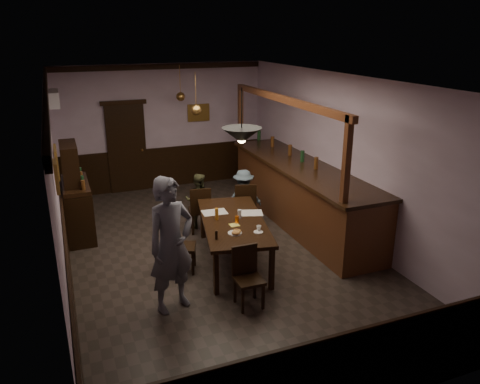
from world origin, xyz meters
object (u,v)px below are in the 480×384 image
bar_counter (301,193)px  chair_far_left (200,208)px  coffee_cup (259,228)px  soda_can (237,220)px  person_seated_left (198,201)px  pendant_brass_mid (196,110)px  chair_far_right (245,204)px  pendant_brass_far (181,97)px  dining_table (233,223)px  pendant_iron (242,136)px  chair_near (247,273)px  person_standing (171,245)px  chair_side (178,243)px  sideboard (76,200)px  person_seated_right (243,197)px

bar_counter → chair_far_left: bearing=171.1°
chair_far_left → coffee_cup: chair_far_left is taller
soda_can → person_seated_left: bearing=94.3°
pendant_brass_mid → chair_far_left: bearing=-104.6°
chair_far_right → coffee_cup: 1.80m
coffee_cup → pendant_brass_far: bearing=102.7°
dining_table → soda_can: soda_can is taller
chair_far_left → pendant_brass_far: bearing=-89.8°
coffee_cup → pendant_iron: bearing=-138.0°
person_seated_left → coffee_cup: bearing=124.4°
dining_table → chair_near: 1.34m
person_standing → pendant_iron: size_ratio=2.53×
pendant_iron → chair_side: bearing=134.6°
chair_near → pendant_brass_far: bearing=85.7°
chair_far_right → bar_counter: (1.15, -0.13, 0.12)m
person_seated_left → sideboard: sideboard is taller
chair_side → person_standing: (-0.34, -1.01, 0.47)m
person_standing → sideboard: size_ratio=1.08×
soda_can → sideboard: (-2.37, 2.21, -0.09)m
chair_side → chair_near: bearing=-132.3°
chair_far_left → chair_near: (-0.11, -2.64, -0.02)m
chair_far_right → pendant_brass_far: 3.17m
sideboard → chair_near: bearing=-58.4°
pendant_brass_mid → pendant_brass_far: bearing=84.0°
sideboard → pendant_brass_far: pendant_brass_far is taller
dining_table → chair_far_left: 1.36m
chair_far_right → coffee_cup: (-0.47, -1.72, 0.27)m
chair_far_left → person_seated_right: 0.94m
bar_counter → pendant_brass_far: (-1.69, 2.70, 1.65)m
soda_can → pendant_brass_mid: size_ratio=0.15×
coffee_cup → pendant_brass_far: size_ratio=0.10×
dining_table → sideboard: size_ratio=1.31×
coffee_cup → pendant_brass_mid: 2.83m
person_seated_right → sideboard: bearing=-1.7°
bar_counter → pendant_brass_far: pendant_brass_far is taller
person_seated_right → chair_far_left: bearing=15.2°
chair_far_left → soda_can: (0.18, -1.48, 0.30)m
person_standing → person_seated_right: 3.20m
chair_far_right → pendant_brass_mid: (-0.74, 0.66, 1.77)m
chair_side → pendant_brass_mid: bearing=-5.2°
chair_side → pendant_brass_mid: pendant_brass_mid is taller
chair_far_right → coffee_cup: bearing=94.5°
chair_far_left → chair_near: chair_far_left is taller
sideboard → pendant_brass_mid: 2.81m
person_seated_left → chair_far_left: bearing=104.7°
dining_table → chair_side: bearing=179.7°
chair_far_left → person_standing: person_standing is taller
chair_near → soda_can: 1.24m
person_seated_right → pendant_brass_mid: (-0.81, 0.39, 1.73)m
chair_near → chair_side: (-0.66, 1.30, 0.01)m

